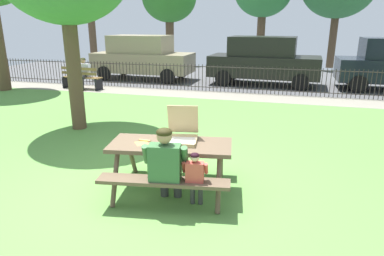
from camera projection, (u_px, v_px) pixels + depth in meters
name	position (u px, v px, depth m)	size (l,w,h in m)	color
ground	(187.00, 147.00, 7.15)	(28.00, 12.05, 0.02)	#5D9342
cobblestone_walkway	(229.00, 96.00, 12.06)	(28.00, 1.40, 0.01)	gray
street_asphalt	(244.00, 78.00, 16.03)	(28.00, 7.21, 0.01)	#515154
picnic_table_foreground	(171.00, 154.00, 5.12)	(2.00, 1.73, 0.79)	brown
pizza_box_open	(182.00, 132.00, 5.17)	(0.55, 0.61, 0.52)	tan
pizza_slice_on_table	(142.00, 142.00, 5.10)	(0.20, 0.22, 0.02)	#EEC248
adult_at_table	(166.00, 164.00, 4.63)	(0.63, 0.63, 1.19)	#393939
child_at_table	(195.00, 175.00, 4.60)	(0.36, 0.36, 0.87)	#3E3E3E
iron_fence_streetside	(232.00, 79.00, 12.55)	(20.41, 0.03, 0.99)	#2D2823
park_bench_left	(82.00, 78.00, 13.24)	(1.63, 0.61, 0.85)	brown
person_on_park_bench	(83.00, 72.00, 13.17)	(0.62, 0.61, 1.19)	#2A2A2A
parked_car_far_left	(142.00, 57.00, 15.32)	(4.45, 2.02, 1.94)	gray
parked_car_left	(264.00, 60.00, 13.99)	(4.50, 2.11, 1.94)	black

